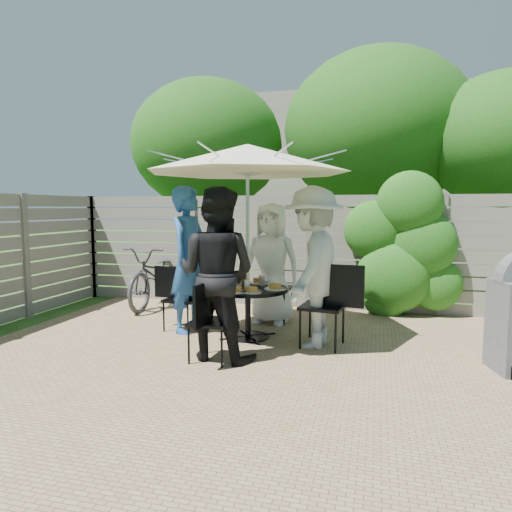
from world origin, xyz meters
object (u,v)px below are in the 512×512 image
(chair_front, at_px, (212,338))
(plate_front, at_px, (236,290))
(patio_table, at_px, (248,303))
(syrup_jug, at_px, (245,280))
(chair_left, at_px, (182,312))
(plate_right, at_px, (275,287))
(umbrella, at_px, (248,159))
(chair_right, at_px, (324,323))
(bicycle, at_px, (158,276))
(coffee_cup, at_px, (262,281))
(plate_left, at_px, (222,284))
(glass_left, at_px, (225,282))
(person_right, at_px, (313,267))
(glass_right, at_px, (270,282))
(person_back, at_px, (271,264))
(plate_back, at_px, (259,281))
(plate_extra, at_px, (252,291))
(person_left, at_px, (190,260))
(glass_front, at_px, (247,286))
(person_front, at_px, (217,274))
(chair_back, at_px, (275,301))

(chair_front, height_order, plate_front, chair_front)
(patio_table, bearing_deg, syrup_jug, 132.61)
(chair_left, relative_size, plate_right, 3.31)
(syrup_jug, bearing_deg, plate_front, -89.26)
(chair_front, bearing_deg, umbrella, -4.74)
(umbrella, relative_size, chair_right, 2.80)
(chair_left, relative_size, bicycle, 0.44)
(chair_front, relative_size, coffee_cup, 7.38)
(plate_left, bearing_deg, chair_left, 172.46)
(plate_front, xyz_separation_m, glass_left, (-0.22, 0.29, 0.05))
(person_right, xyz_separation_m, coffee_cup, (-0.69, 0.31, -0.23))
(chair_front, xyz_separation_m, plate_right, (0.48, 0.91, 0.41))
(person_right, relative_size, glass_right, 13.48)
(plate_left, xyz_separation_m, glass_left, (0.09, -0.12, 0.05))
(person_back, xyz_separation_m, plate_back, (-0.06, -0.47, -0.18))
(plate_left, distance_m, plate_extra, 0.62)
(chair_front, relative_size, plate_front, 3.40)
(person_back, height_order, person_left, person_left)
(person_left, relative_size, chair_front, 2.17)
(glass_front, height_order, coffee_cup, glass_front)
(plate_back, relative_size, plate_left, 1.00)
(person_front, relative_size, coffee_cup, 15.46)
(chair_front, xyz_separation_m, chair_right, (1.08, 0.83, 0.03))
(person_right, distance_m, plate_left, 1.22)
(person_back, bearing_deg, chair_right, -40.65)
(plate_right, bearing_deg, plate_front, -142.59)
(glass_front, bearing_deg, person_right, 12.11)
(plate_back, distance_m, glass_front, 0.63)
(patio_table, xyz_separation_m, plate_back, (0.05, 0.36, 0.22))
(person_left, height_order, glass_right, person_left)
(chair_left, height_order, coffee_cup, chair_left)
(patio_table, relative_size, chair_left, 1.30)
(coffee_cup, distance_m, bicycle, 2.50)
(plate_back, xyz_separation_m, plate_left, (-0.40, -0.31, 0.00))
(umbrella, bearing_deg, chair_front, -97.51)
(plate_extra, distance_m, glass_front, 0.10)
(plate_left, xyz_separation_m, plate_right, (0.71, -0.10, 0.00))
(umbrella, bearing_deg, glass_left, -165.59)
(chair_front, relative_size, glass_right, 6.32)
(umbrella, height_order, person_front, umbrella)
(chair_front, height_order, person_right, person_right)
(coffee_cup, bearing_deg, plate_extra, -88.84)
(person_right, bearing_deg, plate_front, -66.55)
(chair_front, height_order, plate_extra, chair_front)
(plate_front, relative_size, glass_front, 1.86)
(patio_table, xyz_separation_m, plate_right, (0.36, -0.05, 0.22))
(plate_back, height_order, bicycle, bicycle)
(chair_back, distance_m, glass_left, 1.18)
(glass_right, height_order, bicycle, bicycle)
(plate_front, distance_m, plate_extra, 0.19)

